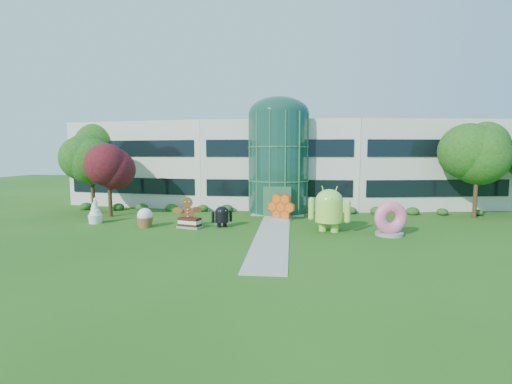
# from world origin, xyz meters

# --- Properties ---
(ground) EXTENTS (140.00, 140.00, 0.00)m
(ground) POSITION_xyz_m (0.00, 0.00, 0.00)
(ground) COLOR #215114
(ground) RESTS_ON ground
(building) EXTENTS (46.00, 15.00, 9.30)m
(building) POSITION_xyz_m (0.00, 18.00, 4.65)
(building) COLOR beige
(building) RESTS_ON ground
(atrium) EXTENTS (6.00, 6.00, 9.80)m
(atrium) POSITION_xyz_m (0.00, 12.00, 4.90)
(atrium) COLOR #194738
(atrium) RESTS_ON ground
(walkway) EXTENTS (2.40, 20.00, 0.04)m
(walkway) POSITION_xyz_m (0.00, 2.00, 0.02)
(walkway) COLOR #9E9E93
(walkway) RESTS_ON ground
(tree_red) EXTENTS (4.00, 4.00, 6.00)m
(tree_red) POSITION_xyz_m (-15.50, 7.50, 3.00)
(tree_red) COLOR #3F0C14
(tree_red) RESTS_ON ground
(trees_backdrop) EXTENTS (52.00, 8.00, 8.40)m
(trees_backdrop) POSITION_xyz_m (0.00, 13.00, 4.20)
(trees_backdrop) COLOR #124912
(trees_backdrop) RESTS_ON ground
(android_green) EXTENTS (3.92, 3.27, 3.79)m
(android_green) POSITION_xyz_m (4.16, 2.68, 1.90)
(android_green) COLOR #9DDC46
(android_green) RESTS_ON ground
(android_black) EXTENTS (2.05, 1.74, 1.98)m
(android_black) POSITION_xyz_m (-4.19, 3.57, 0.99)
(android_black) COLOR black
(android_black) RESTS_ON ground
(donut) EXTENTS (2.62, 1.66, 2.52)m
(donut) POSITION_xyz_m (8.38, 1.76, 1.26)
(donut) COLOR pink
(donut) RESTS_ON ground
(gingerbread) EXTENTS (2.81, 1.86, 2.42)m
(gingerbread) POSITION_xyz_m (-6.98, 3.49, 1.21)
(gingerbread) COLOR brown
(gingerbread) RESTS_ON ground
(ice_cream_sandwich) EXTENTS (2.06, 1.43, 0.84)m
(ice_cream_sandwich) POSITION_xyz_m (-6.67, 2.96, 0.42)
(ice_cream_sandwich) COLOR black
(ice_cream_sandwich) RESTS_ON ground
(honeycomb) EXTENTS (2.81, 1.85, 2.08)m
(honeycomb) POSITION_xyz_m (0.44, 7.43, 1.04)
(honeycomb) COLOR orange
(honeycomb) RESTS_ON ground
(froyo) EXTENTS (1.69, 1.69, 2.19)m
(froyo) POSITION_xyz_m (-15.14, 4.14, 1.09)
(froyo) COLOR white
(froyo) RESTS_ON ground
(cupcake) EXTENTS (1.73, 1.73, 1.56)m
(cupcake) POSITION_xyz_m (-10.29, 2.89, 0.78)
(cupcake) COLOR white
(cupcake) RESTS_ON ground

